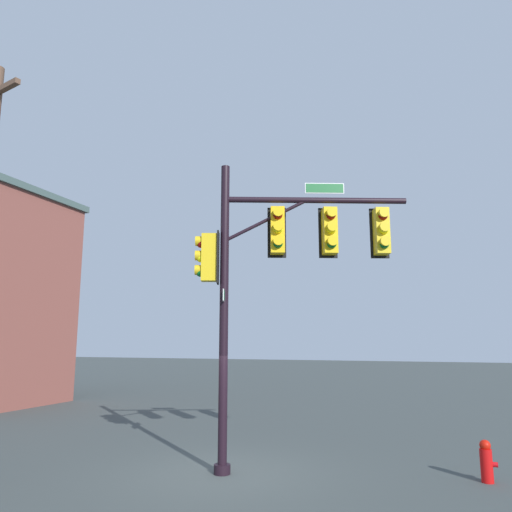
# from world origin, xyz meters

# --- Properties ---
(ground_plane) EXTENTS (120.00, 120.00, 0.00)m
(ground_plane) POSITION_xyz_m (0.00, 0.00, 0.00)
(ground_plane) COLOR #3D4543
(signal_pole_assembly) EXTENTS (4.73, 2.07, 6.95)m
(signal_pole_assembly) POSITION_xyz_m (1.25, 0.46, 4.79)
(signal_pole_assembly) COLOR black
(signal_pole_assembly) RESTS_ON ground_plane
(fire_hydrant) EXTENTS (0.33, 0.24, 0.83)m
(fire_hydrant) POSITION_xyz_m (5.33, 1.21, 0.41)
(fire_hydrant) COLOR red
(fire_hydrant) RESTS_ON ground_plane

